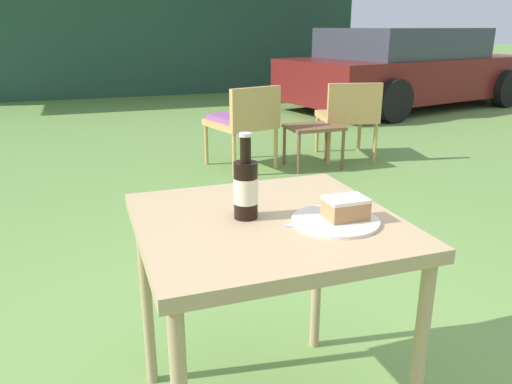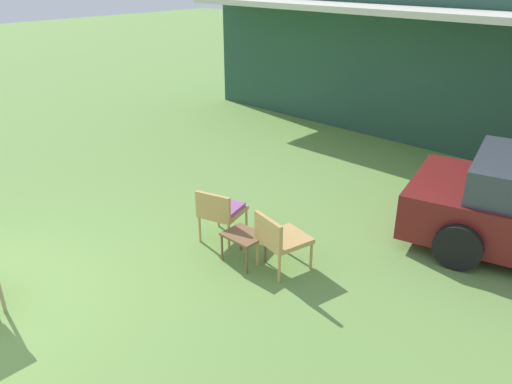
# 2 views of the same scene
# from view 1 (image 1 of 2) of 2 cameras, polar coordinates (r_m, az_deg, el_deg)

# --- Properties ---
(cabin_building) EXTENTS (9.91, 4.96, 3.33)m
(cabin_building) POSITION_cam_1_polar(r_m,az_deg,el_deg) (11.76, -17.21, 19.56)
(cabin_building) COLOR #284C3D
(cabin_building) RESTS_ON ground_plane
(parked_car) EXTENTS (4.60, 2.76, 1.26)m
(parked_car) POSITION_cam_1_polar(r_m,az_deg,el_deg) (8.81, 16.85, 13.31)
(parked_car) COLOR maroon
(parked_car) RESTS_ON ground_plane
(wicker_chair_cushioned) EXTENTS (0.65, 0.68, 0.78)m
(wicker_chair_cushioned) POSITION_cam_1_polar(r_m,az_deg,el_deg) (4.67, -1.43, 8.32)
(wicker_chair_cushioned) COLOR tan
(wicker_chair_cushioned) RESTS_ON ground_plane
(wicker_chair_plain) EXTENTS (0.63, 0.65, 0.78)m
(wicker_chair_plain) POSITION_cam_1_polar(r_m,az_deg,el_deg) (5.09, 10.53, 8.81)
(wicker_chair_plain) COLOR tan
(wicker_chair_plain) RESTS_ON ground_plane
(garden_side_table) EXTENTS (0.50, 0.39, 0.40)m
(garden_side_table) POSITION_cam_1_polar(r_m,az_deg,el_deg) (4.75, 6.60, 6.96)
(garden_side_table) COLOR brown
(garden_side_table) RESTS_ON ground_plane
(patio_table) EXTENTS (0.76, 0.73, 0.74)m
(patio_table) POSITION_cam_1_polar(r_m,az_deg,el_deg) (1.51, 1.25, -5.89)
(patio_table) COLOR tan
(patio_table) RESTS_ON ground_plane
(cake_on_plate) EXTENTS (0.25, 0.25, 0.07)m
(cake_on_plate) POSITION_cam_1_polar(r_m,az_deg,el_deg) (1.47, 9.62, -2.54)
(cake_on_plate) COLOR silver
(cake_on_plate) RESTS_ON patio_table
(cola_bottle_near) EXTENTS (0.07, 0.07, 0.26)m
(cola_bottle_near) POSITION_cam_1_polar(r_m,az_deg,el_deg) (1.45, -1.18, 0.52)
(cola_bottle_near) COLOR black
(cola_bottle_near) RESTS_ON patio_table
(fork) EXTENTS (0.18, 0.06, 0.01)m
(fork) POSITION_cam_1_polar(r_m,az_deg,el_deg) (1.43, 7.01, -3.81)
(fork) COLOR silver
(fork) RESTS_ON patio_table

